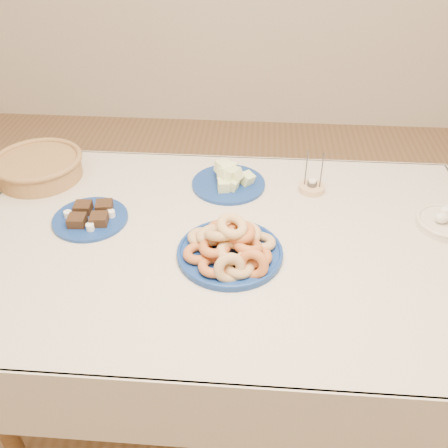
% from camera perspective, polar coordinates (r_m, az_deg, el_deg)
% --- Properties ---
extents(ground, '(5.00, 5.00, 0.00)m').
position_cam_1_polar(ground, '(2.17, 0.10, -17.51)').
color(ground, brown).
rests_on(ground, ground).
extents(dining_table, '(1.71, 1.11, 0.75)m').
position_cam_1_polar(dining_table, '(1.69, 0.13, -4.60)').
color(dining_table, brown).
rests_on(dining_table, ground).
extents(donut_platter, '(0.39, 0.39, 0.15)m').
position_cam_1_polar(donut_platter, '(1.53, 0.76, -2.71)').
color(donut_platter, navy).
rests_on(donut_platter, dining_table).
extents(melon_plate, '(0.28, 0.28, 0.10)m').
position_cam_1_polar(melon_plate, '(1.86, 0.53, 5.21)').
color(melon_plate, navy).
rests_on(melon_plate, dining_table).
extents(brownie_plate, '(0.32, 0.32, 0.04)m').
position_cam_1_polar(brownie_plate, '(1.75, -15.01, 0.77)').
color(brownie_plate, navy).
rests_on(brownie_plate, dining_table).
extents(wicker_basket, '(0.35, 0.35, 0.09)m').
position_cam_1_polar(wicker_basket, '(2.04, -20.43, 6.20)').
color(wicker_basket, brown).
rests_on(wicker_basket, dining_table).
extents(candle_holder, '(0.12, 0.12, 0.16)m').
position_cam_1_polar(candle_holder, '(1.88, 9.99, 4.18)').
color(candle_holder, tan).
rests_on(candle_holder, dining_table).
extents(egg_bowl, '(0.22, 0.22, 0.06)m').
position_cam_1_polar(egg_bowl, '(1.82, 24.06, 0.25)').
color(egg_bowl, beige).
rests_on(egg_bowl, dining_table).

